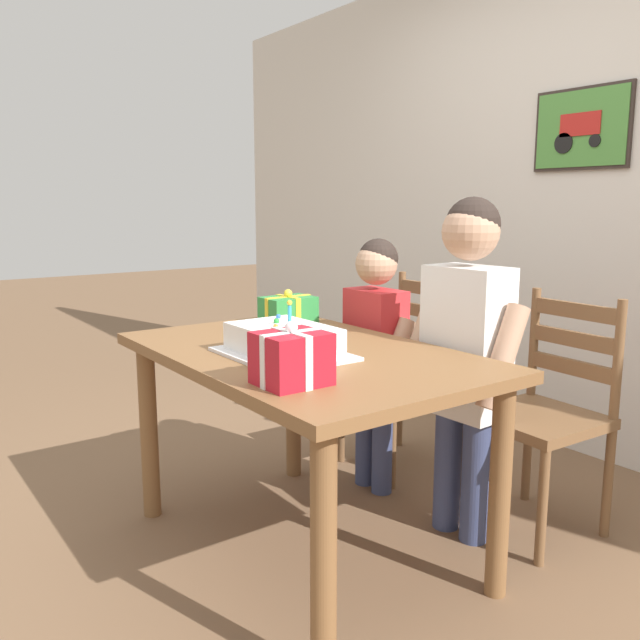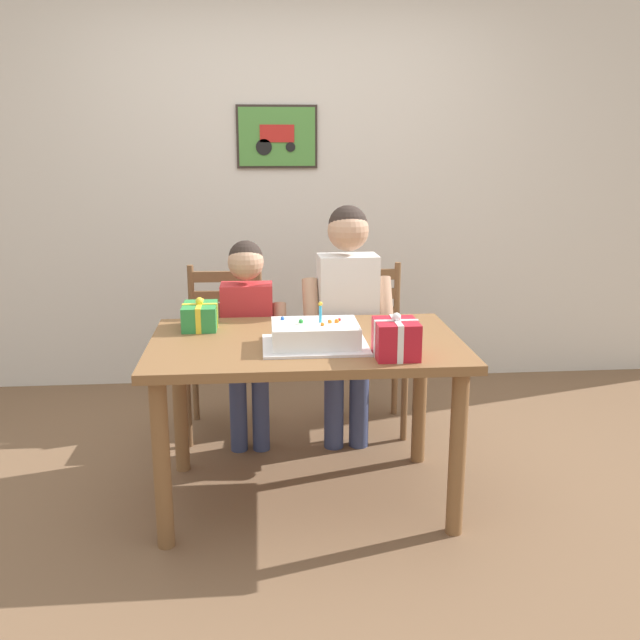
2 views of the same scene
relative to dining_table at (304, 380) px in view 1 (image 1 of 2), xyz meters
The scene contains 10 objects.
ground_plane 0.65m from the dining_table, ahead, with size 20.00×20.00×0.00m, color brown.
back_wall 1.85m from the dining_table, 90.01° to the left, with size 6.40×0.11×2.60m.
dining_table is the anchor object (origin of this frame).
birthday_cake 0.19m from the dining_table, 72.87° to the right, with size 0.44×0.34×0.19m.
gift_box_red_large 0.56m from the dining_table, 152.58° to the left, with size 0.16×0.22×0.15m.
gift_box_beside_cake 0.48m from the dining_table, 38.86° to the right, with size 0.18×0.19×0.18m.
chair_left 0.96m from the dining_table, 114.69° to the left, with size 0.43×0.43×0.92m.
chair_right 0.96m from the dining_table, 65.14° to the left, with size 0.44×0.44×0.92m.
child_older 0.62m from the dining_table, 65.63° to the left, with size 0.47×0.27×1.29m.
child_younger 0.61m from the dining_table, 115.27° to the left, with size 0.40×0.23×1.12m.
Camera 1 is at (1.85, -1.27, 1.26)m, focal length 36.81 mm.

